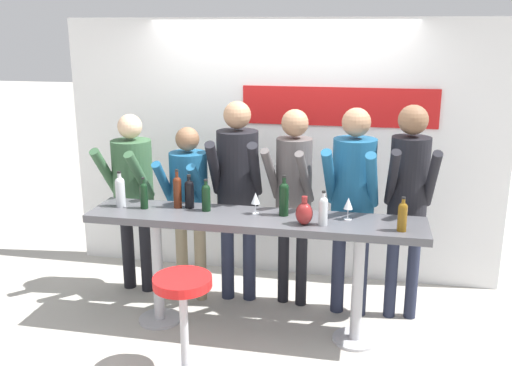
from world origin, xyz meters
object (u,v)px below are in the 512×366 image
object	(u,v)px
tasting_table	(254,235)
wine_glass_1	(348,204)
person_center_left	(238,180)
person_center_right	(353,190)
bar_stool	(184,310)
wine_bottle_7	(120,190)
wine_bottle_4	(323,209)
wine_bottle_1	(144,194)
person_left	(189,195)
wine_bottle_6	(177,190)
decorative_vase	(304,213)
wine_bottle_5	(189,192)
wine_bottle_0	(402,215)
person_far_left	(133,184)
wine_glass_0	(256,199)
person_right	(408,188)
wine_bottle_2	(206,196)
wine_bottle_3	(284,197)
person_center	(293,185)

from	to	relation	value
tasting_table	wine_glass_1	world-z (taller)	wine_glass_1
person_center_left	person_center_right	world-z (taller)	person_center_left
bar_stool	wine_bottle_7	xyz separation A→B (m)	(-0.76, 0.72, 0.63)
tasting_table	bar_stool	world-z (taller)	tasting_table
person_center_left	wine_bottle_4	xyz separation A→B (m)	(0.81, -0.64, -0.02)
wine_bottle_1	person_center_left	bearing A→B (deg)	38.08
person_left	wine_bottle_6	distance (m)	0.40
bar_stool	decorative_vase	world-z (taller)	decorative_vase
person_center_right	wine_bottle_5	xyz separation A→B (m)	(-1.31, -0.35, -0.00)
tasting_table	wine_bottle_7	world-z (taller)	wine_bottle_7
person_left	wine_glass_1	size ratio (longest dim) A/B	9.05
wine_bottle_0	wine_bottle_4	distance (m)	0.57
decorative_vase	person_center_right	bearing A→B (deg)	59.40
person_left	person_center_left	bearing A→B (deg)	15.45
decorative_vase	person_far_left	bearing A→B (deg)	158.43
bar_stool	wine_glass_0	world-z (taller)	wine_glass_0
wine_bottle_6	wine_glass_1	xyz separation A→B (m)	(1.38, -0.03, -0.02)
person_center_right	decorative_vase	bearing A→B (deg)	-113.53
person_center_left	person_right	world-z (taller)	person_right
bar_stool	wine_bottle_2	size ratio (longest dim) A/B	2.87
wine_bottle_5	wine_glass_0	world-z (taller)	wine_bottle_5
wine_bottle_5	wine_bottle_3	bearing A→B (deg)	-2.93
person_center	wine_glass_1	world-z (taller)	person_center
wine_bottle_4	wine_bottle_7	bearing A→B (deg)	175.67
wine_bottle_0	wine_bottle_3	size ratio (longest dim) A/B	0.79
tasting_table	person_far_left	distance (m)	1.38
wine_bottle_7	decorative_vase	bearing A→B (deg)	-5.27
wine_bottle_4	wine_bottle_5	bearing A→B (deg)	169.44
person_center	decorative_vase	world-z (taller)	person_center
wine_bottle_7	wine_bottle_2	bearing A→B (deg)	2.63
bar_stool	person_right	distance (m)	2.05
tasting_table	wine_bottle_4	world-z (taller)	wine_bottle_4
person_left	person_right	distance (m)	1.89
wine_bottle_3	wine_bottle_6	xyz separation A→B (m)	(-0.88, 0.03, -0.00)
wine_bottle_6	person_far_left	bearing A→B (deg)	142.84
wine_bottle_0	wine_bottle_7	world-z (taller)	wine_bottle_7
wine_bottle_2	wine_bottle_4	xyz separation A→B (m)	(0.95, -0.16, 0.00)
person_center	wine_bottle_6	distance (m)	1.00
wine_bottle_4	wine_glass_1	bearing A→B (deg)	42.57
wine_bottle_6	decorative_vase	size ratio (longest dim) A/B	1.47
tasting_table	wine_bottle_0	world-z (taller)	wine_bottle_0
wine_bottle_2	wine_bottle_4	bearing A→B (deg)	-9.54
person_center_right	wine_bottle_5	size ratio (longest dim) A/B	6.44
person_center_left	wine_glass_0	distance (m)	0.55
person_center	wine_bottle_1	size ratio (longest dim) A/B	6.77
decorative_vase	person_center	bearing A→B (deg)	104.76
person_center_left	wine_bottle_3	bearing A→B (deg)	-48.41
person_left	wine_bottle_7	size ratio (longest dim) A/B	5.33
wine_bottle_1	wine_glass_1	world-z (taller)	wine_bottle_1
person_far_left	wine_bottle_7	distance (m)	0.53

